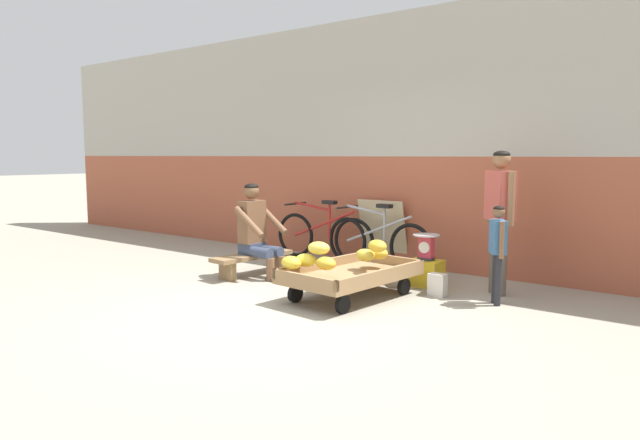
{
  "coord_description": "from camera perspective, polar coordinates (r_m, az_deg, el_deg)",
  "views": [
    {
      "loc": [
        3.67,
        -3.97,
        1.49
      ],
      "look_at": [
        -0.35,
        1.17,
        0.75
      ],
      "focal_mm": 32.51,
      "sensor_mm": 36.0,
      "label": 1
    }
  ],
  "objects": [
    {
      "name": "low_bench",
      "position": [
        7.22,
        -6.67,
        -3.88
      ],
      "size": [
        0.4,
        1.12,
        0.27
      ],
      "color": "olive",
      "rests_on": "ground"
    },
    {
      "name": "weighing_scale",
      "position": [
        6.66,
        10.41,
        -2.59
      ],
      "size": [
        0.3,
        0.3,
        0.29
      ],
      "color": "#28282D",
      "rests_on": "plastic_crate"
    },
    {
      "name": "customer_adult",
      "position": [
        6.4,
        17.3,
        1.35
      ],
      "size": [
        0.4,
        0.36,
        1.53
      ],
      "color": "brown",
      "rests_on": "ground"
    },
    {
      "name": "plastic_crate",
      "position": [
        6.72,
        10.37,
        -5.15
      ],
      "size": [
        0.36,
        0.28,
        0.3
      ],
      "color": "gold",
      "rests_on": "ground"
    },
    {
      "name": "back_wall",
      "position": [
        7.8,
        10.01,
        7.68
      ],
      "size": [
        16.0,
        0.3,
        3.34
      ],
      "color": "#A35138",
      "rests_on": "ground"
    },
    {
      "name": "shopping_bag",
      "position": [
        6.27,
        11.49,
        -6.28
      ],
      "size": [
        0.18,
        0.12,
        0.24
      ],
      "primitive_type": "cube",
      "color": "silver",
      "rests_on": "ground"
    },
    {
      "name": "bicycle_near_left",
      "position": [
        8.17,
        0.34,
        -1.55
      ],
      "size": [
        1.66,
        0.48,
        0.86
      ],
      "color": "black",
      "rests_on": "ground"
    },
    {
      "name": "customer_child",
      "position": [
        5.98,
        17.1,
        -2.25
      ],
      "size": [
        0.22,
        0.26,
        0.99
      ],
      "color": "#232328",
      "rests_on": "ground"
    },
    {
      "name": "sign_board",
      "position": [
        7.92,
        6.22,
        -1.2
      ],
      "size": [
        0.7,
        0.22,
        0.88
      ],
      "color": "#C6B289",
      "rests_on": "ground"
    },
    {
      "name": "banana_pile",
      "position": [
        5.94,
        1.83,
        -3.5
      ],
      "size": [
        0.82,
        1.22,
        0.26
      ],
      "color": "gold",
      "rests_on": "banana_cart"
    },
    {
      "name": "vendor_seated",
      "position": [
        7.1,
        -6.22,
        -1.04
      ],
      "size": [
        0.69,
        0.49,
        1.14
      ],
      "color": "brown",
      "rests_on": "ground"
    },
    {
      "name": "banana_cart",
      "position": [
        6.03,
        3.09,
        -5.5
      ],
      "size": [
        0.95,
        1.5,
        0.36
      ],
      "color": "#99754C",
      "rests_on": "ground"
    },
    {
      "name": "bicycle_far_left",
      "position": [
        7.62,
        5.68,
        -2.15
      ],
      "size": [
        1.66,
        0.48,
        0.86
      ],
      "color": "black",
      "rests_on": "ground"
    },
    {
      "name": "ground_plane",
      "position": [
        5.61,
        -4.64,
        -8.96
      ],
      "size": [
        80.0,
        80.0,
        0.0
      ],
      "primitive_type": "plane",
      "color": "gray"
    }
  ]
}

